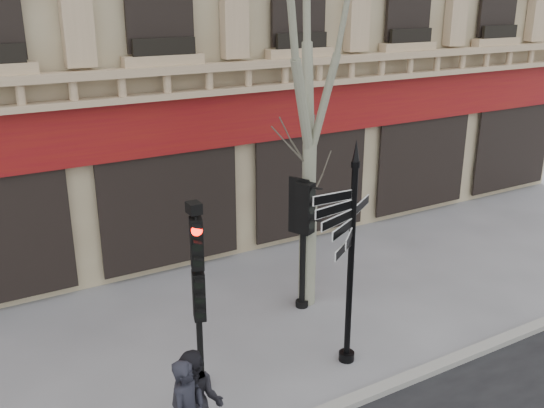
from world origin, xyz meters
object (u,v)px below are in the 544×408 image
Objects in this scene: traffic_signal_secondary at (303,222)px; pedestrian_b at (196,405)px; plane_tree at (312,13)px; traffic_signal_main at (197,276)px; fingerpost at (353,218)px.

traffic_signal_secondary is 1.67× the size of pedestrian_b.
traffic_signal_secondary is 0.33× the size of plane_tree.
pedestrian_b is (-0.69, -1.41, -1.29)m from traffic_signal_main.
fingerpost is 4.00m from plane_tree.
plane_tree is at bearing 51.78° from fingerpost.
traffic_signal_main is at bearing -153.09° from plane_tree.
fingerpost reaches higher than traffic_signal_secondary.
fingerpost is 2.80m from traffic_signal_main.
traffic_signal_secondary is 4.11m from plane_tree.
traffic_signal_main is 3.42m from traffic_signal_secondary.
plane_tree is at bearing 72.36° from pedestrian_b.
pedestrian_b is (-3.34, -0.82, -1.96)m from fingerpost.
plane_tree is 5.11× the size of pedestrian_b.
traffic_signal_secondary is at bearing -150.55° from plane_tree.
traffic_signal_secondary is (0.40, 2.12, -0.84)m from fingerpost.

